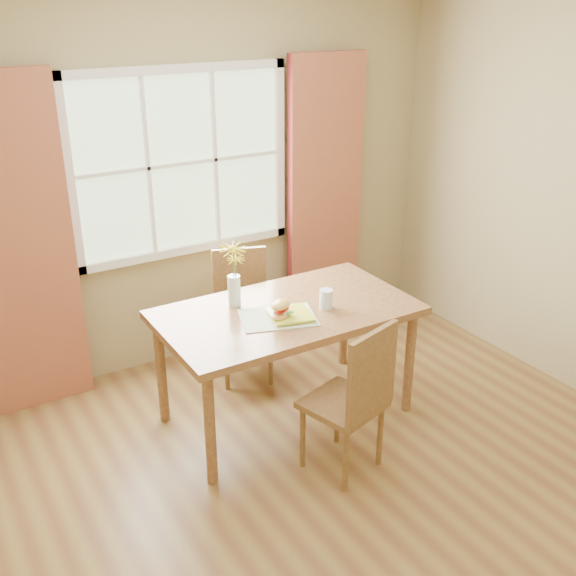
# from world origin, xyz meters

# --- Properties ---
(room) EXTENTS (4.24, 3.84, 2.74)m
(room) POSITION_xyz_m (0.00, 0.00, 1.35)
(room) COLOR brown
(room) RESTS_ON ground
(window) EXTENTS (1.62, 0.06, 1.32)m
(window) POSITION_xyz_m (0.00, 1.87, 1.50)
(window) COLOR #A4C797
(window) RESTS_ON room
(curtain_left) EXTENTS (0.65, 0.08, 2.20)m
(curtain_left) POSITION_xyz_m (-1.15, 1.78, 1.10)
(curtain_left) COLOR maroon
(curtain_left) RESTS_ON room
(curtain_right) EXTENTS (0.65, 0.08, 2.20)m
(curtain_right) POSITION_xyz_m (1.15, 1.78, 1.10)
(curtain_right) COLOR maroon
(curtain_right) RESTS_ON room
(dining_table) EXTENTS (1.60, 0.90, 0.78)m
(dining_table) POSITION_xyz_m (0.19, 0.77, 0.70)
(dining_table) COLOR olive
(dining_table) RESTS_ON room
(chair_near) EXTENTS (0.49, 0.49, 0.96)m
(chair_near) POSITION_xyz_m (0.21, 0.07, 0.53)
(chair_near) COLOR brown
(chair_near) RESTS_ON room
(chair_far) EXTENTS (0.49, 0.49, 0.93)m
(chair_far) POSITION_xyz_m (0.21, 1.43, 0.51)
(chair_far) COLOR brown
(chair_far) RESTS_ON room
(placemat) EXTENTS (0.53, 0.45, 0.01)m
(placemat) POSITION_xyz_m (0.08, 0.69, 0.78)
(placemat) COLOR beige
(placemat) RESTS_ON dining_table
(plate) EXTENTS (0.30, 0.30, 0.01)m
(plate) POSITION_xyz_m (0.14, 0.65, 0.79)
(plate) COLOR gold
(plate) RESTS_ON placemat
(croissant_sandwich) EXTENTS (0.18, 0.16, 0.11)m
(croissant_sandwich) POSITION_xyz_m (0.07, 0.65, 0.85)
(croissant_sandwich) COLOR #FAC955
(croissant_sandwich) RESTS_ON plate
(water_glass) EXTENTS (0.08, 0.08, 0.12)m
(water_glass) POSITION_xyz_m (0.40, 0.65, 0.84)
(water_glass) COLOR silver
(water_glass) RESTS_ON dining_table
(flower_vase) EXTENTS (0.17, 0.17, 0.41)m
(flower_vase) POSITION_xyz_m (-0.06, 0.99, 1.02)
(flower_vase) COLOR silver
(flower_vase) RESTS_ON dining_table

